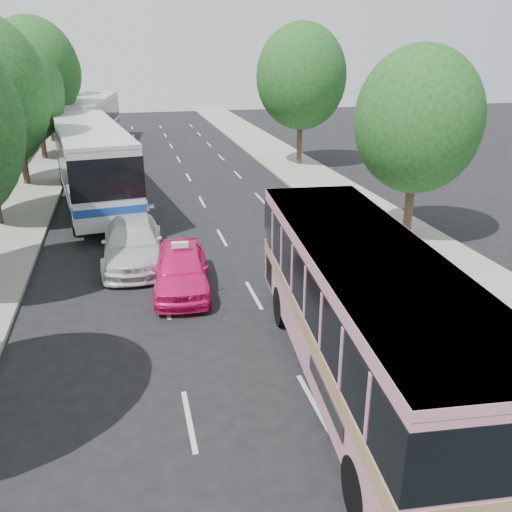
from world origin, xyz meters
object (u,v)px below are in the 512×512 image
object	(u,v)px
pink_bus	(364,303)
pink_taxi	(181,269)
tour_coach_front	(91,157)
tour_coach_rear	(92,118)
white_pickup	(133,243)

from	to	relation	value
pink_bus	pink_taxi	distance (m)	7.65
tour_coach_front	tour_coach_rear	world-z (taller)	tour_coach_front
tour_coach_front	tour_coach_rear	size ratio (longest dim) A/B	1.04
pink_bus	white_pickup	distance (m)	10.97
pink_bus	pink_taxi	xyz separation A→B (m)	(-3.57, 6.61, -1.46)
pink_taxi	tour_coach_rear	distance (m)	30.23
white_pickup	tour_coach_rear	bearing A→B (deg)	96.84
pink_taxi	tour_coach_rear	world-z (taller)	tour_coach_rear
pink_taxi	white_pickup	world-z (taller)	white_pickup
pink_taxi	tour_coach_rear	size ratio (longest dim) A/B	0.34
pink_bus	tour_coach_rear	world-z (taller)	tour_coach_rear
tour_coach_rear	white_pickup	bearing A→B (deg)	-78.17
pink_bus	pink_taxi	size ratio (longest dim) A/B	2.53
white_pickup	tour_coach_front	world-z (taller)	tour_coach_front
pink_taxi	tour_coach_rear	xyz separation A→B (m)	(-3.92, 29.93, 1.62)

